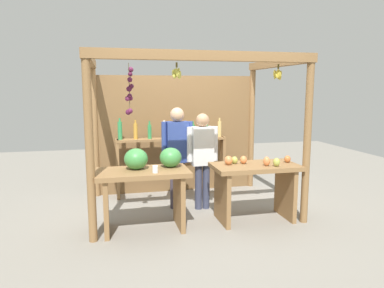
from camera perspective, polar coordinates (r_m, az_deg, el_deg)
name	(u,v)px	position (r m, az deg, el deg)	size (l,w,h in m)	color
ground_plane	(189,207)	(5.71, -0.45, -9.97)	(12.00, 12.00, 0.00)	gray
market_stall	(183,119)	(5.85, -1.42, 3.96)	(2.94, 2.05, 2.29)	olive
fruit_counter_left	(146,178)	(4.75, -7.26, -5.38)	(1.19, 0.64, 1.07)	olive
fruit_counter_right	(255,180)	(5.12, 9.90, -5.64)	(1.19, 0.64, 0.92)	olive
bottle_shelf_unit	(172,149)	(6.18, -3.25, -0.79)	(1.88, 0.22, 1.36)	olive
vendor_man	(177,149)	(5.47, -2.34, -0.78)	(0.48, 0.21, 1.56)	#3E3741
vendor_woman	(202,153)	(5.45, 1.66, -1.44)	(0.48, 0.20, 1.47)	#393E58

